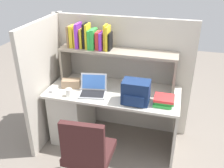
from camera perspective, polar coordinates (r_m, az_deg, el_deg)
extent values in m
plane|color=slate|center=(3.47, 0.22, -12.26)|extent=(8.00, 8.00, 0.00)
cube|color=beige|center=(3.07, 0.25, -1.84)|extent=(1.60, 0.70, 0.03)
cube|color=beige|center=(3.42, -8.73, -6.01)|extent=(0.40, 0.64, 0.70)
cube|color=beige|center=(3.19, 14.09, -9.36)|extent=(0.03, 0.64, 0.70)
cube|color=#BCB5A8|center=(3.37, 1.94, 2.04)|extent=(1.84, 0.05, 1.55)
cube|color=#BCB5A8|center=(3.30, -14.36, 0.61)|extent=(0.05, 1.06, 1.55)
cube|color=gray|center=(3.37, -10.43, 4.64)|extent=(0.03, 0.28, 0.42)
cube|color=gray|center=(3.07, 14.00, 1.96)|extent=(0.03, 0.28, 0.42)
cube|color=gray|center=(3.06, 1.25, 7.31)|extent=(1.44, 0.28, 0.03)
cube|color=olive|center=(3.21, -9.49, 10.58)|extent=(0.03, 0.15, 0.26)
cube|color=yellow|center=(3.19, -8.83, 10.58)|extent=(0.04, 0.15, 0.26)
cube|color=yellow|center=(3.18, -8.09, 10.30)|extent=(0.02, 0.14, 0.23)
cube|color=purple|center=(3.16, -7.57, 10.80)|extent=(0.04, 0.18, 0.30)
cube|color=yellow|center=(3.15, -6.76, 10.24)|extent=(0.03, 0.13, 0.23)
cube|color=black|center=(3.13, -6.08, 10.76)|extent=(0.03, 0.14, 0.30)
cube|color=yellow|center=(3.12, -5.48, 10.69)|extent=(0.03, 0.16, 0.29)
cube|color=green|center=(3.11, -4.83, 10.04)|extent=(0.03, 0.17, 0.23)
cube|color=green|center=(3.10, -4.11, 10.09)|extent=(0.04, 0.17, 0.24)
cube|color=red|center=(3.09, -3.12, 9.80)|extent=(0.04, 0.14, 0.21)
cube|color=purple|center=(3.07, -2.29, 9.72)|extent=(0.04, 0.16, 0.21)
cube|color=yellow|center=(3.06, -1.50, 10.51)|extent=(0.02, 0.14, 0.30)
cube|color=yellow|center=(3.04, -0.95, 10.27)|extent=(0.03, 0.17, 0.28)
cube|color=black|center=(3.05, -0.37, 9.59)|extent=(0.02, 0.15, 0.21)
cube|color=#B7BABF|center=(2.98, -4.41, -2.31)|extent=(0.34, 0.27, 0.02)
cube|color=black|center=(2.97, -4.45, -2.22)|extent=(0.30, 0.22, 0.00)
cube|color=#B7BABF|center=(3.03, -4.14, 0.57)|extent=(0.32, 0.13, 0.19)
cube|color=#3F72CC|center=(3.03, -4.16, 0.51)|extent=(0.28, 0.11, 0.16)
cube|color=navy|center=(2.79, 5.41, -1.76)|extent=(0.30, 0.20, 0.26)
cube|color=navy|center=(2.73, 4.95, -3.86)|extent=(0.22, 0.04, 0.12)
cube|color=silver|center=(3.13, -13.00, -1.34)|extent=(0.09, 0.12, 0.03)
cylinder|color=white|center=(2.98, -9.68, -1.88)|extent=(0.08, 0.08, 0.09)
cube|color=#9E7F60|center=(3.18, -9.21, 0.16)|extent=(0.24, 0.17, 0.10)
cube|color=green|center=(2.84, 11.29, -4.28)|extent=(0.19, 0.18, 0.03)
cube|color=green|center=(2.82, 11.71, -3.79)|extent=(0.21, 0.15, 0.03)
cube|color=red|center=(2.82, 11.67, -3.13)|extent=(0.22, 0.20, 0.03)
cylinder|color=#262628|center=(2.75, -4.84, -18.21)|extent=(0.05, 0.05, 0.41)
cube|color=#3F1E1E|center=(2.61, -5.02, -15.02)|extent=(0.44, 0.44, 0.08)
cube|color=#3F1E1E|center=(2.30, -6.67, -13.42)|extent=(0.40, 0.09, 0.44)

